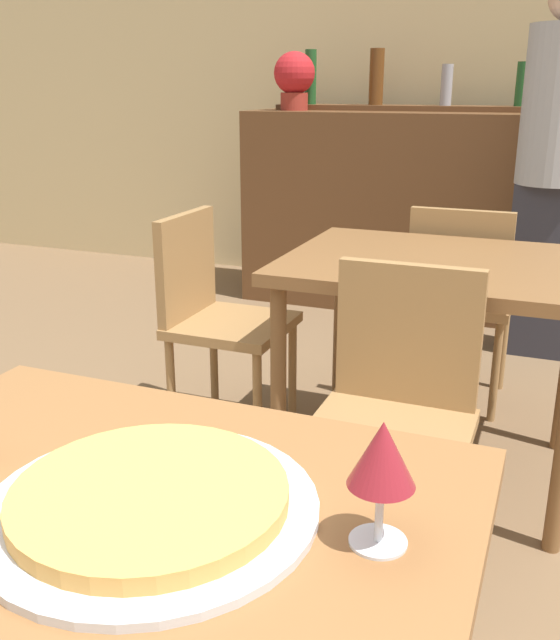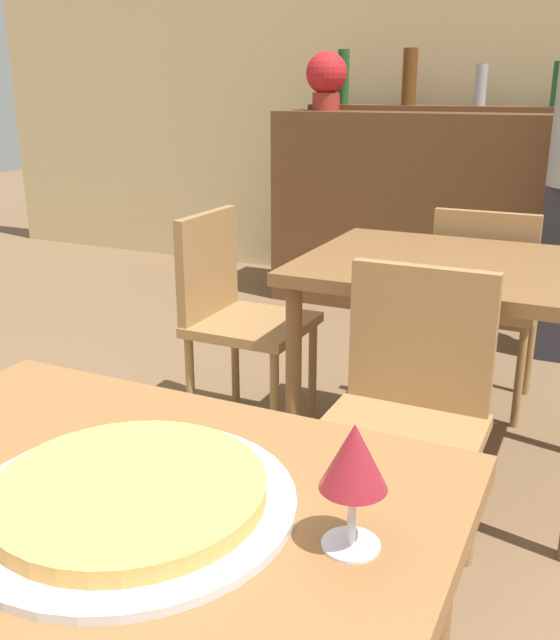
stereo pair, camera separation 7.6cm
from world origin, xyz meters
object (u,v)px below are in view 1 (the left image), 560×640
object	(u,v)px
chair_far_side_front	(396,403)
pizza_tray	(150,500)
chair_far_side_back	(460,292)
potted_plant	(294,77)
chair_far_side_left	(214,309)
person_standing	(555,159)
wine_glass	(382,458)

from	to	relation	value
chair_far_side_front	pizza_tray	size ratio (longest dim) A/B	1.93
chair_far_side_back	potted_plant	world-z (taller)	potted_plant
chair_far_side_left	person_standing	bearing A→B (deg)	-39.11
chair_far_side_front	chair_far_side_back	world-z (taller)	same
chair_far_side_left	wine_glass	bearing A→B (deg)	-146.78
pizza_tray	person_standing	world-z (taller)	person_standing
chair_far_side_back	potted_plant	distance (m)	1.95
chair_far_side_left	person_standing	size ratio (longest dim) A/B	0.48
pizza_tray	potted_plant	xyz separation A→B (m)	(-1.10, 3.42, 0.54)
chair_far_side_left	pizza_tray	world-z (taller)	chair_far_side_left
chair_far_side_left	wine_glass	world-z (taller)	wine_glass
chair_far_side_front	potted_plant	xyz separation A→B (m)	(-1.20, 2.42, 0.82)
person_standing	wine_glass	distance (m)	2.85
person_standing	potted_plant	world-z (taller)	person_standing
chair_far_side_back	pizza_tray	world-z (taller)	chair_far_side_back
wine_glass	potted_plant	distance (m)	3.67
chair_far_side_front	pizza_tray	world-z (taller)	chair_far_side_front
pizza_tray	chair_far_side_back	bearing A→B (deg)	87.27
chair_far_side_front	potted_plant	bearing A→B (deg)	116.32
chair_far_side_front	person_standing	xyz separation A→B (m)	(0.28, 1.89, 0.46)
chair_far_side_left	potted_plant	bearing A→B (deg)	11.93
pizza_tray	potted_plant	distance (m)	3.63
chair_far_side_front	person_standing	bearing A→B (deg)	81.61
chair_far_side_left	potted_plant	xyz separation A→B (m)	(-0.39, 1.86, 0.82)
chair_far_side_front	person_standing	distance (m)	1.97
wine_glass	potted_plant	bearing A→B (deg)	112.28
person_standing	wine_glass	world-z (taller)	person_standing
chair_far_side_left	pizza_tray	distance (m)	1.73
chair_far_side_left	pizza_tray	xyz separation A→B (m)	(0.70, -1.55, 0.28)
chair_far_side_back	chair_far_side_left	world-z (taller)	same
wine_glass	chair_far_side_back	bearing A→B (deg)	95.08
wine_glass	pizza_tray	bearing A→B (deg)	-171.40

